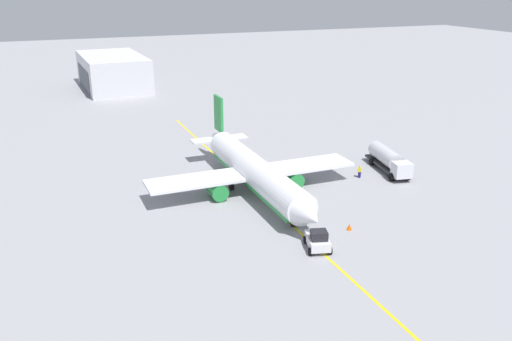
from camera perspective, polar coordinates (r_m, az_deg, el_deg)
name	(u,v)px	position (r m, az deg, el deg)	size (l,w,h in m)	color
ground_plane	(256,193)	(68.28, 0.00, -2.37)	(400.00, 400.00, 0.00)	#939399
airplane	(254,172)	(67.75, -0.16, -0.13)	(33.71, 27.47, 9.69)	white
fuel_tanker	(389,160)	(77.54, 13.99, 1.14)	(10.78, 4.33, 3.15)	#2D2D33
pushback_tug	(318,240)	(54.50, 6.63, -7.38)	(4.01, 3.14, 2.20)	silver
refueling_worker	(360,172)	(74.50, 11.01, -0.13)	(0.62, 0.62, 1.71)	navy
safety_cone_nose	(349,227)	(59.22, 9.94, -5.95)	(0.62, 0.62, 0.69)	#F2590F
distant_hangar	(113,72)	(138.80, -15.05, 10.16)	(27.39, 15.03, 8.07)	silver
taxi_line_marking	(256,192)	(68.28, 0.00, -2.36)	(80.39, 0.30, 0.01)	yellow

